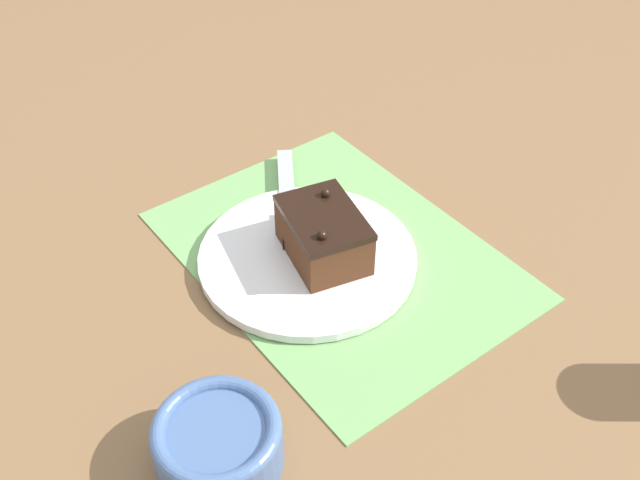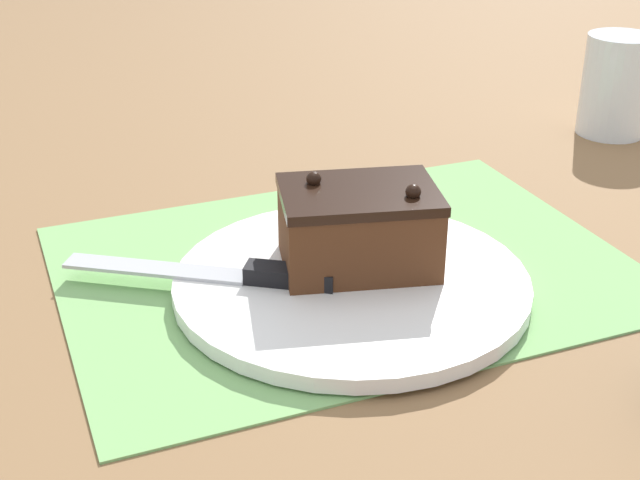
# 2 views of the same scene
# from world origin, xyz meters

# --- Properties ---
(ground_plane) EXTENTS (3.00, 3.00, 0.00)m
(ground_plane) POSITION_xyz_m (0.00, 0.00, 0.00)
(ground_plane) COLOR olive
(placemat_woven) EXTENTS (0.46, 0.34, 0.00)m
(placemat_woven) POSITION_xyz_m (0.00, 0.00, 0.00)
(placemat_woven) COLOR #7AB266
(placemat_woven) RESTS_ON ground_plane
(cake_plate) EXTENTS (0.28, 0.28, 0.01)m
(cake_plate) POSITION_xyz_m (-0.01, -0.04, 0.01)
(cake_plate) COLOR white
(cake_plate) RESTS_ON placemat_woven
(chocolate_cake) EXTENTS (0.14, 0.11, 0.07)m
(chocolate_cake) POSITION_xyz_m (0.00, -0.02, 0.05)
(chocolate_cake) COLOR #512D19
(chocolate_cake) RESTS_ON cake_plate
(serving_knife) EXTENTS (0.19, 0.14, 0.01)m
(serving_knife) POSITION_xyz_m (-0.09, -0.01, 0.02)
(serving_knife) COLOR black
(serving_knife) RESTS_ON cake_plate
(small_bowl) EXTENTS (0.13, 0.13, 0.06)m
(small_bowl) POSITION_xyz_m (0.17, -0.28, 0.03)
(small_bowl) COLOR #4C6B9E
(small_bowl) RESTS_ON ground_plane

